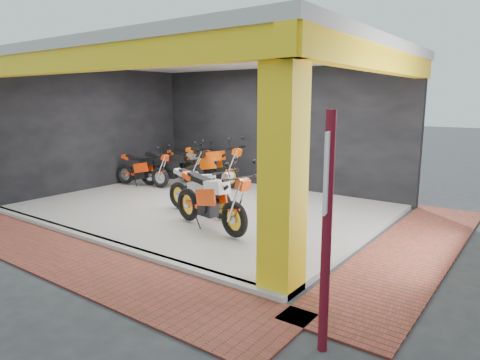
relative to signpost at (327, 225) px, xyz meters
name	(u,v)px	position (x,y,z in m)	size (l,w,h in m)	color
ground	(141,230)	(-4.84, 1.72, -1.38)	(80.00, 80.00, 0.00)	#2D2D30
showroom_floor	(205,208)	(-4.84, 3.72, -1.33)	(8.00, 6.00, 0.10)	white
showroom_ceiling	(203,56)	(-4.84, 3.72, 2.22)	(8.40, 6.40, 0.20)	beige
back_wall	(274,130)	(-4.84, 6.82, 0.37)	(8.20, 0.20, 3.50)	black
left_wall	(97,130)	(-8.94, 3.72, 0.37)	(0.20, 6.20, 3.50)	black
corner_column	(283,167)	(-1.09, 0.97, 0.37)	(0.50, 0.50, 3.50)	yellow
header_beam_front	(88,59)	(-4.84, 0.72, 1.92)	(8.40, 0.30, 0.40)	yellow
header_beam_right	(378,60)	(-0.84, 3.72, 1.92)	(0.30, 6.40, 0.40)	yellow
floor_kerb	(99,241)	(-4.84, 0.70, -1.33)	(8.00, 0.20, 0.10)	white
paver_front	(60,255)	(-4.84, -0.08, -1.37)	(9.00, 1.40, 0.03)	#963A31
paver_right	(412,250)	(-0.04, 3.72, -1.37)	(1.40, 7.00, 0.03)	#963A31
signpost	(327,225)	(0.00, 0.00, 0.00)	(0.10, 0.35, 2.53)	maroon
moto_hero	(234,202)	(-2.80, 2.17, -0.58)	(2.30, 0.85, 1.40)	#FB410A
moto_row_a	(220,191)	(-3.78, 3.00, -0.65)	(2.08, 0.77, 1.27)	#AAADB2
moto_row_b	(160,168)	(-7.28, 4.57, -0.69)	(1.95, 0.72, 1.19)	red
moto_row_c	(230,164)	(-5.56, 5.66, -0.57)	(2.35, 0.87, 1.44)	#FF560A
moto_row_d	(194,165)	(-6.48, 5.14, -0.62)	(2.17, 0.80, 1.32)	black
moto_row_e	(202,162)	(-7.05, 6.16, -0.70)	(1.92, 0.71, 1.18)	#F1510A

